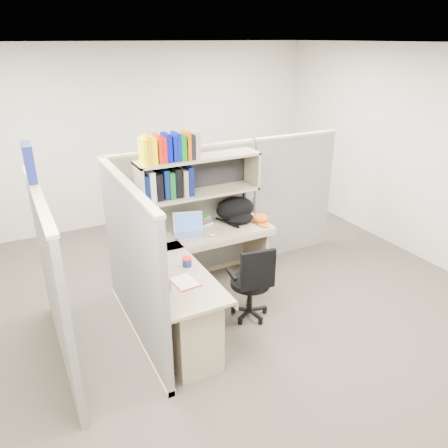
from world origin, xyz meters
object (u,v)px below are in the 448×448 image
laptop (189,225)px  desk (195,301)px  snack_canister (187,262)px  backpack (238,210)px  task_chair (251,294)px

laptop → desk: bearing=-92.8°
laptop → snack_canister: laptop is taller
laptop → backpack: bearing=25.6°
backpack → snack_canister: (-0.97, -0.74, -0.09)m
snack_canister → task_chair: 0.81m
desk → laptop: size_ratio=5.25×
desk → backpack: size_ratio=3.64×
task_chair → backpack: bearing=70.1°
laptop → backpack: (0.67, 0.09, 0.02)m
backpack → task_chair: 1.09m
backpack → snack_canister: 1.22m
laptop → snack_canister: 0.72m
task_chair → snack_canister: bearing=168.4°
desk → snack_canister: size_ratio=18.57×
desk → backpack: (0.97, 0.92, 0.43)m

